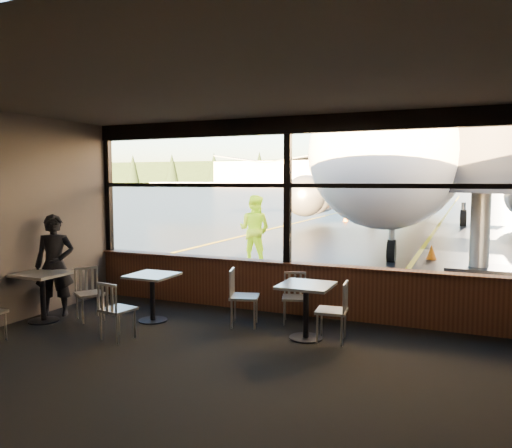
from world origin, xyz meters
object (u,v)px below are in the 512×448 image
Objects in this scene: chair_near_e at (332,312)px; chair_near_w at (244,297)px; chair_mid_s at (118,310)px; chair_mid_w at (90,294)px; jet_bridge at (498,178)px; ground_crew at (255,229)px; airliner at (418,117)px; chair_near_n at (295,298)px; cone_nose at (431,252)px; passenger at (55,265)px; cafe_table_mid at (152,298)px; cafe_table_near at (306,312)px; cone_wing at (346,218)px; cafe_table_left at (43,297)px.

chair_near_w is (-1.52, 0.24, 0.02)m from chair_near_e.
chair_mid_s is 0.99× the size of chair_mid_w.
chair_near_e is at bearing 63.93° from chair_near_w.
jet_bridge is 6.50m from ground_crew.
airliner is 20.29m from chair_near_n.
passenger is at bearing -121.32° from cone_nose.
airliner is 38.90× the size of chair_near_w.
chair_near_n is 0.47× the size of passenger.
cafe_table_mid is 6.21m from ground_crew.
chair_near_e is at bearing -90.23° from airliner.
passenger is (-1.87, 0.65, 0.45)m from chair_mid_s.
chair_mid_s is at bearing -63.61° from chair_near_w.
passenger is at bearing -173.91° from cafe_table_near.
cone_wing is at bearing 103.42° from chair_mid_s.
airliner is at bearing -99.06° from ground_crew.
cone_nose is (3.88, 8.94, -0.19)m from cafe_table_mid.
chair_mid_w is at bearing 90.76° from ground_crew.
ground_crew reaches higher than chair_near_w.
ground_crew reaches higher than chair_mid_s.
chair_near_e is 1.54m from chair_near_w.
jet_bridge is 13.34× the size of cafe_table_near.
ground_crew reaches higher than chair_mid_w.
jet_bridge is 9.08m from cafe_table_mid.
chair_near_n is at bearing -17.17° from passenger.
chair_mid_w is at bearing -91.13° from chair_near_w.
chair_near_e is 1.01× the size of chair_mid_w.
chair_near_e is 2.13× the size of cone_wing.
cafe_table_mid is at bearing -85.43° from cone_wing.
jet_bridge is at bearing -25.39° from chair_near_e.
jet_bridge is at bearing -170.02° from ground_crew.
chair_mid_w is (-3.70, -0.47, 0.03)m from cafe_table_near.
ground_crew reaches higher than cafe_table_left.
chair_mid_w is 0.50× the size of passenger.
chair_near_w is 2.01m from chair_mid_s.
cone_nose is at bearing -10.78° from chair_near_e.
chair_near_e is at bearing 10.46° from cafe_table_left.
jet_bridge reaches higher than chair_mid_w.
chair_near_w reaches higher than chair_mid_s.
cafe_table_left is at bearing 4.69° from chair_near_n.
passenger is (-3.33, -0.74, 0.42)m from chair_near_w.
cone_nose is at bearing -66.46° from cone_wing.
chair_near_w is at bearing -21.37° from passenger.
cafe_table_mid is at bearing 23.91° from cafe_table_left.
cafe_table_near is 4.51m from passenger.
cone_wing is (-3.29, 21.47, -0.26)m from chair_near_w.
jet_bridge is 16.75m from cone_wing.
chair_mid_s is (-2.20, -21.46, -5.22)m from airliner.
cafe_table_mid is 1.89m from passenger.
passenger reaches higher than chair_mid_s.
airliner reaches higher than ground_crew.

